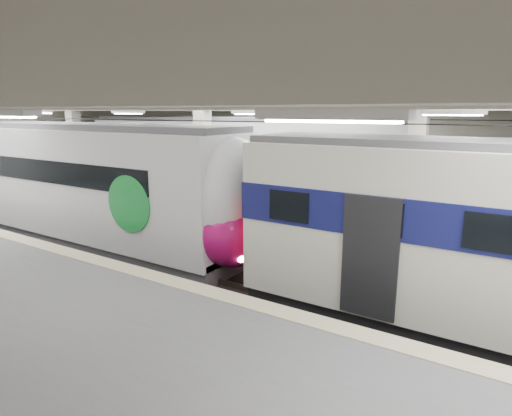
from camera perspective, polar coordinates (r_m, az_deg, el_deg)
The scene contains 3 objects.
station_hall at distance 11.51m, azimuth -10.30°, elevation 3.90°, with size 36.00×24.00×5.75m.
modern_emu at distance 16.20m, azimuth -18.22°, elevation 2.38°, with size 14.13×2.92×4.54m.
far_train at distance 19.15m, azimuth -2.41°, elevation 5.16°, with size 15.02×3.40×4.73m.
Camera 1 is at (7.71, -10.11, 4.99)m, focal length 30.00 mm.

